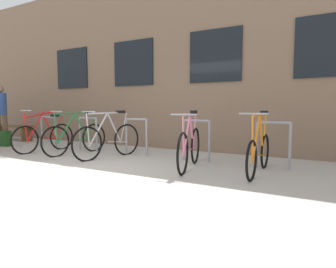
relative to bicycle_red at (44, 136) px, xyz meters
The scene contains 11 objects.
ground_plane 2.91m from the bicycle_red, 26.30° to the right, with size 42.00×42.00×0.00m, color #B2ADA0.
storefront_building 6.25m from the bicycle_red, 64.12° to the left, with size 28.00×6.85×4.74m.
bike_rack 2.46m from the bicycle_red, 14.67° to the left, with size 6.62×0.05×0.86m.
bicycle_red is the anchor object (origin of this frame).
bicycle_green 0.98m from the bicycle_red, ahead, with size 0.44×1.79×1.05m.
bicycle_silver 2.01m from the bicycle_red, ahead, with size 0.51×1.80×1.06m.
bicycle_pink 4.04m from the bicycle_red, ahead, with size 0.54×1.76×1.07m.
bicycle_orange 5.24m from the bicycle_red, ahead, with size 0.44×1.71×1.07m.
wooden_bench 3.32m from the bicycle_red, 159.33° to the left, with size 1.80×0.40×0.51m.
person_by_bench 2.10m from the bicycle_red, behind, with size 0.35×0.32×1.74m.
backpack 1.83m from the bicycle_red, behind, with size 0.28×0.20×0.44m, color #1E4C1E.
Camera 1 is at (3.67, -3.54, 1.11)m, focal length 31.08 mm.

